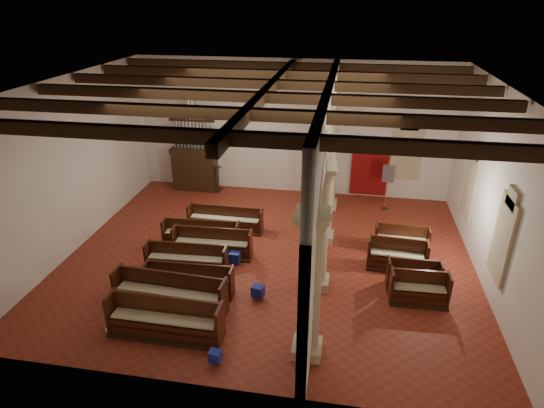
{
  "coord_description": "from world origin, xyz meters",
  "views": [
    {
      "loc": [
        2.45,
        -13.56,
        8.47
      ],
      "look_at": [
        0.02,
        0.5,
        1.82
      ],
      "focal_mm": 30.0,
      "sensor_mm": 36.0,
      "label": 1
    }
  ],
  "objects": [
    {
      "name": "wall_right",
      "position": [
        7.0,
        0.0,
        3.0
      ],
      "size": [
        0.02,
        12.0,
        6.0
      ],
      "primitive_type": "cube",
      "color": "silver",
      "rests_on": "floor"
    },
    {
      "name": "pipe_organ",
      "position": [
        -4.5,
        5.5,
        1.37
      ],
      "size": [
        2.1,
        0.85,
        4.4
      ],
      "color": "#311E0F",
      "rests_on": "floor"
    },
    {
      "name": "aisle_pew_3",
      "position": [
        4.59,
        1.12,
        0.35
      ],
      "size": [
        1.9,
        0.73,
        1.03
      ],
      "rotation": [
        0.0,
        0.0,
        -0.02
      ],
      "color": "#311E0F",
      "rests_on": "floor"
    },
    {
      "name": "nave_pew_4",
      "position": [
        -1.98,
        -0.26,
        0.34
      ],
      "size": [
        2.82,
        0.8,
        1.03
      ],
      "rotation": [
        0.0,
        0.0,
        0.04
      ],
      "color": "#311E0F",
      "rests_on": "floor"
    },
    {
      "name": "nave_pew_3",
      "position": [
        -2.54,
        -1.36,
        0.32
      ],
      "size": [
        2.75,
        0.79,
        0.99
      ],
      "rotation": [
        0.0,
        0.0,
        0.05
      ],
      "color": "#311E0F",
      "rests_on": "floor"
    },
    {
      "name": "aisle_pew_1",
      "position": [
        4.79,
        -1.08,
        0.33
      ],
      "size": [
        1.65,
        0.67,
        0.96
      ],
      "rotation": [
        0.0,
        0.0,
        0.02
      ],
      "color": "#311E0F",
      "rests_on": "floor"
    },
    {
      "name": "ceiling_beams",
      "position": [
        0.0,
        0.0,
        5.82
      ],
      "size": [
        13.8,
        11.8,
        0.3
      ],
      "primitive_type": null,
      "color": "#311E0F",
      "rests_on": "wall_back"
    },
    {
      "name": "arcade",
      "position": [
        1.8,
        0.0,
        3.56
      ],
      "size": [
        0.9,
        11.9,
        6.0
      ],
      "color": "#C7B794",
      "rests_on": "floor"
    },
    {
      "name": "wall_back",
      "position": [
        0.0,
        6.0,
        3.0
      ],
      "size": [
        14.0,
        0.02,
        6.0
      ],
      "primitive_type": "cube",
      "color": "silver",
      "rests_on": "floor"
    },
    {
      "name": "nave_pew_0",
      "position": [
        -2.02,
        -4.49,
        0.38
      ],
      "size": [
        3.13,
        0.8,
        1.15
      ],
      "rotation": [
        0.0,
        0.0,
        -0.01
      ],
      "color": "#311E0F",
      "rests_on": "floor"
    },
    {
      "name": "aisle_pew_0",
      "position": [
        4.86,
        -1.81,
        0.35
      ],
      "size": [
        1.73,
        0.73,
        1.03
      ],
      "rotation": [
        0.0,
        0.0,
        0.03
      ],
      "color": "#311E0F",
      "rests_on": "floor"
    },
    {
      "name": "nave_pew_2",
      "position": [
        -2.05,
        -2.52,
        0.32
      ],
      "size": [
        2.78,
        0.76,
        0.97
      ],
      "rotation": [
        0.0,
        0.0,
        0.04
      ],
      "color": "#311E0F",
      "rests_on": "floor"
    },
    {
      "name": "dossal_curtain",
      "position": [
        3.5,
        5.92,
        1.17
      ],
      "size": [
        1.8,
        0.07,
        2.17
      ],
      "color": "maroon",
      "rests_on": "floor"
    },
    {
      "name": "processional_banner",
      "position": [
        4.23,
        4.72,
        0.77
      ],
      "size": [
        0.5,
        0.63,
        2.16
      ],
      "rotation": [
        0.0,
        0.0,
        -0.1
      ],
      "color": "#311E0F",
      "rests_on": "floor"
    },
    {
      "name": "wall_left",
      "position": [
        -7.0,
        0.0,
        3.0
      ],
      "size": [
        0.02,
        12.0,
        6.0
      ],
      "primitive_type": "cube",
      "color": "silver",
      "rests_on": "floor"
    },
    {
      "name": "lectern",
      "position": [
        -3.5,
        5.36,
        0.56
      ],
      "size": [
        0.61,
        0.63,
        1.35
      ],
      "rotation": [
        0.0,
        0.0,
        -0.17
      ],
      "color": "#372111",
      "rests_on": "floor"
    },
    {
      "name": "nave_pew_5",
      "position": [
        -2.61,
        0.39,
        0.32
      ],
      "size": [
        2.84,
        0.79,
        0.96
      ],
      "rotation": [
        0.0,
        0.0,
        0.05
      ],
      "color": "#311E0F",
      "rests_on": "floor"
    },
    {
      "name": "wall_front",
      "position": [
        0.0,
        -6.0,
        3.0
      ],
      "size": [
        14.0,
        0.02,
        6.0
      ],
      "primitive_type": "cube",
      "color": "silver",
      "rests_on": "floor"
    },
    {
      "name": "floor",
      "position": [
        0.0,
        0.0,
        0.0
      ],
      "size": [
        14.0,
        14.0,
        0.0
      ],
      "primitive_type": "plane",
      "color": "maroon",
      "rests_on": "ground"
    },
    {
      "name": "window_right_a",
      "position": [
        6.98,
        -1.5,
        2.2
      ],
      "size": [
        0.03,
        1.0,
        2.2
      ],
      "primitive_type": "cube",
      "color": "#327253",
      "rests_on": "wall_right"
    },
    {
      "name": "aisle_pew_2",
      "position": [
        4.35,
        -0.03,
        0.37
      ],
      "size": [
        1.99,
        0.84,
        1.09
      ],
      "rotation": [
        0.0,
        0.0,
        -0.06
      ],
      "color": "#311E0F",
      "rests_on": "floor"
    },
    {
      "name": "nave_pew_6",
      "position": [
        -2.04,
        1.68,
        0.32
      ],
      "size": [
        2.95,
        0.67,
        0.96
      ],
      "rotation": [
        0.0,
        0.0,
        -0.01
      ],
      "color": "#311E0F",
      "rests_on": "floor"
    },
    {
      "name": "tube_heater_a",
      "position": [
        -3.22,
        -4.56,
        0.16
      ],
      "size": [
        0.93,
        0.48,
        0.1
      ],
      "primitive_type": "cylinder",
      "rotation": [
        0.0,
        1.57,
        0.41
      ],
      "color": "white",
      "rests_on": "floor"
    },
    {
      "name": "hymnal_box_b",
      "position": [
        0.1,
        -2.46,
        0.28
      ],
      "size": [
        0.41,
        0.36,
        0.35
      ],
      "primitive_type": "cube",
      "rotation": [
        0.0,
        0.0,
        -0.22
      ],
      "color": "navy",
      "rests_on": "floor"
    },
    {
      "name": "hymnal_box_a",
      "position": [
        -0.42,
        -5.28,
        0.25
      ],
      "size": [
        0.33,
        0.28,
        0.3
      ],
      "primitive_type": "cube",
      "rotation": [
        0.0,
        0.0,
        -0.13
      ],
      "color": "navy",
      "rests_on": "floor"
    },
    {
      "name": "nave_pew_1",
      "position": [
        -2.34,
        -3.35,
        0.38
      ],
      "size": [
        3.4,
        0.94,
        1.15
      ],
      "rotation": [
        0.0,
        0.0,
        -0.05
      ],
      "color": "#311E0F",
      "rests_on": "floor"
    },
    {
      "name": "window_right_b",
      "position": [
        6.98,
        2.5,
        2.2
      ],
      "size": [
        0.03,
        1.0,
        2.2
      ],
      "primitive_type": "cube",
      "color": "#327253",
      "rests_on": "wall_right"
    },
    {
      "name": "window_back",
      "position": [
        5.0,
        5.98,
        2.2
      ],
      "size": [
        1.0,
        0.03,
        2.2
      ],
      "primitive_type": "cube",
      "color": "#327253",
      "rests_on": "wall_back"
    },
    {
      "name": "tube_heater_b",
      "position": [
        -3.21,
        -3.23,
        0.16
      ],
      "size": [
        1.15,
        0.36,
        0.11
      ],
      "primitive_type": "cylinder",
      "rotation": [
        0.0,
        1.57,
        -0.22
      ],
      "color": "silver",
      "rests_on": "floor"
    },
    {
      "name": "ceiling",
      "position": [
        0.0,
        0.0,
        6.0
      ],
      "size": [
        14.0,
        14.0,
        0.0
      ],
      "primitive_type": "plane",
      "rotation": [
        3.14,
        0.0,
        0.0
      ],
      "color": "#332311",
      "rests_on": "wall_back"
    },
    {
      "name": "hymnal_box_c",
      "position": [
        -1.07,
        -0.69,
        0.28
      ],
      "size": [
        0.37,
        0.31,
        0.35
      ],
      "primitive_type": "cube",
      "rotation": [
        0.0,
        0.0,
        -0.05
      ],
      "color": "navy",
      "rests_on": "floor"
    }
  ]
}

